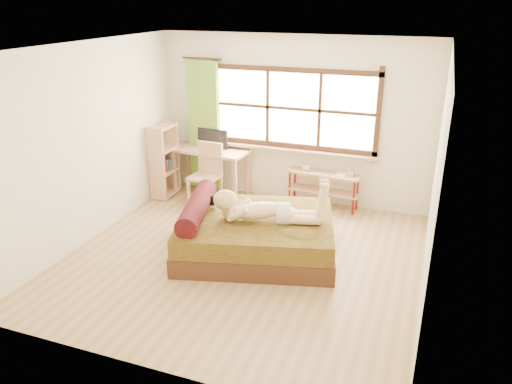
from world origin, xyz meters
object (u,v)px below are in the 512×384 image
at_px(woman, 266,199).
at_px(desk, 210,155).
at_px(pipe_shelf, 324,182).
at_px(bookshelf, 164,160).
at_px(bed, 253,233).
at_px(kitten, 210,199).
at_px(chair, 207,170).

height_order(woman, desk, woman).
relative_size(pipe_shelf, bookshelf, 0.96).
height_order(woman, bookshelf, bookshelf).
relative_size(bed, woman, 1.67).
height_order(kitten, bookshelf, bookshelf).
relative_size(bed, bookshelf, 1.90).
bearing_deg(pipe_shelf, woman, -95.20).
relative_size(woman, chair, 1.40).
distance_m(kitten, chair, 1.42).
distance_m(bed, bookshelf, 2.58).
xyz_separation_m(pipe_shelf, bookshelf, (-2.68, -0.45, 0.20)).
bearing_deg(desk, pipe_shelf, 8.71).
bearing_deg(chair, kitten, -57.87).
bearing_deg(woman, pipe_shelf, 65.07).
relative_size(kitten, pipe_shelf, 0.25).
relative_size(woman, desk, 1.06).
bearing_deg(woman, desk, 117.73).
xyz_separation_m(desk, pipe_shelf, (1.96, 0.12, -0.27)).
xyz_separation_m(woman, chair, (-1.51, 1.42, -0.25)).
bearing_deg(bookshelf, pipe_shelf, 8.54).
bearing_deg(desk, chair, -67.87).
bearing_deg(woman, bookshelf, 133.56).
xyz_separation_m(kitten, desk, (-0.75, 1.62, 0.07)).
distance_m(woman, chair, 2.09).
xyz_separation_m(woman, bookshelf, (-2.33, 1.44, -0.18)).
bearing_deg(kitten, chair, 102.20).
distance_m(bed, woman, 0.57).
bearing_deg(woman, bed, 154.71).
xyz_separation_m(chair, pipe_shelf, (1.85, 0.48, -0.13)).
height_order(bed, desk, desk).
relative_size(woman, kitten, 4.67).
bearing_deg(kitten, bed, -24.23).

